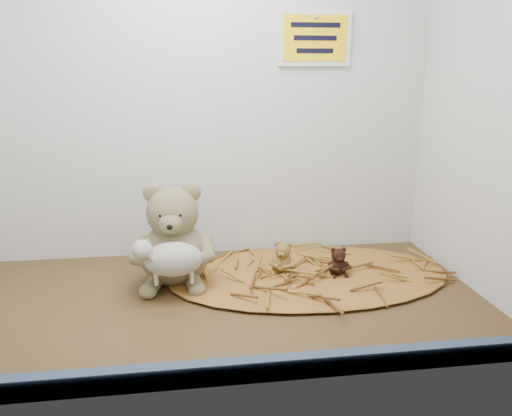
{
  "coord_description": "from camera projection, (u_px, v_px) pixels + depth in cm",
  "views": [
    {
      "loc": [
        -2.29,
        -97.27,
        47.48
      ],
      "look_at": [
        11.71,
        3.35,
        19.24
      ],
      "focal_mm": 35.0,
      "sensor_mm": 36.0,
      "label": 1
    }
  ],
  "objects": [
    {
      "name": "alcove_shell",
      "position": [
        196.0,
        82.0,
        1.02
      ],
      "size": [
        120.4,
        60.2,
        90.4
      ],
      "color": "#3B2B14",
      "rests_on": "ground"
    },
    {
      "name": "front_rail",
      "position": [
        210.0,
        373.0,
        0.78
      ],
      "size": [
        119.28,
        2.2,
        3.6
      ],
      "primitive_type": "cube",
      "color": "#324560",
      "rests_on": "shelf_floor"
    },
    {
      "name": "straw_bed",
      "position": [
        310.0,
        275.0,
        1.18
      ],
      "size": [
        66.68,
        38.72,
        1.29
      ],
      "primitive_type": "ellipsoid",
      "color": "brown",
      "rests_on": "shelf_floor"
    },
    {
      "name": "main_teddy",
      "position": [
        174.0,
        234.0,
        1.13
      ],
      "size": [
        20.06,
        21.04,
        23.39
      ],
      "primitive_type": null,
      "rotation": [
        0.0,
        0.0,
        -0.06
      ],
      "color": "#907F58",
      "rests_on": "shelf_floor"
    },
    {
      "name": "toy_lamb",
      "position": [
        173.0,
        259.0,
        1.05
      ],
      "size": [
        16.14,
        9.85,
        10.43
      ],
      "primitive_type": null,
      "color": "beige",
      "rests_on": "main_teddy"
    },
    {
      "name": "mini_teddy_tan",
      "position": [
        283.0,
        256.0,
        1.18
      ],
      "size": [
        8.23,
        8.41,
        7.63
      ],
      "primitive_type": null,
      "rotation": [
        0.0,
        0.0,
        -0.41
      ],
      "color": "olive",
      "rests_on": "straw_bed"
    },
    {
      "name": "mini_teddy_brown",
      "position": [
        338.0,
        260.0,
        1.16
      ],
      "size": [
        5.61,
        5.9,
        6.76
      ],
      "primitive_type": null,
      "rotation": [
        0.0,
        0.0,
        -0.03
      ],
      "color": "black",
      "rests_on": "straw_bed"
    },
    {
      "name": "wall_sign",
      "position": [
        315.0,
        38.0,
        1.23
      ],
      "size": [
        16.0,
        1.2,
        11.0
      ],
      "primitive_type": "cube",
      "color": "yellow",
      "rests_on": "back_wall"
    }
  ]
}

